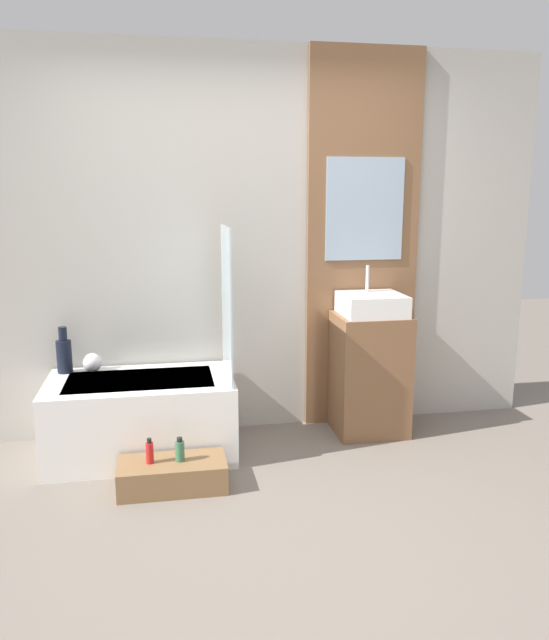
{
  "coord_description": "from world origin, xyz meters",
  "views": [
    {
      "loc": [
        -0.54,
        -2.65,
        1.67
      ],
      "look_at": [
        0.07,
        0.72,
        0.95
      ],
      "focal_mm": 35.0,
      "sensor_mm": 36.0,
      "label": 1
    }
  ],
  "objects_px": {
    "wooden_step_bench": "(173,475)",
    "bottle_soap_primary": "(150,452)",
    "sink": "(372,304)",
    "vase_round_light": "(92,363)",
    "vase_tall_dark": "(64,354)",
    "bathtub": "(142,417)",
    "bottle_soap_secondary": "(180,450)"
  },
  "relations": [
    {
      "from": "wooden_step_bench",
      "to": "vase_round_light",
      "type": "xyz_separation_m",
      "value": [
        -0.49,
        0.74,
        0.48
      ]
    },
    {
      "from": "bottle_soap_primary",
      "to": "vase_round_light",
      "type": "bearing_deg",
      "value": 116.3
    },
    {
      "from": "bathtub",
      "to": "bottle_soap_primary",
      "type": "distance_m",
      "value": 0.51
    },
    {
      "from": "vase_tall_dark",
      "to": "bottle_soap_secondary",
      "type": "bearing_deg",
      "value": -46.71
    },
    {
      "from": "vase_tall_dark",
      "to": "bottle_soap_primary",
      "type": "bearing_deg",
      "value": -54.28
    },
    {
      "from": "vase_tall_dark",
      "to": "vase_round_light",
      "type": "height_order",
      "value": "vase_tall_dark"
    },
    {
      "from": "sink",
      "to": "bottle_soap_secondary",
      "type": "relative_size",
      "value": 2.95
    },
    {
      "from": "bathtub",
      "to": "sink",
      "type": "xyz_separation_m",
      "value": [
        1.55,
        0.11,
        0.66
      ]
    },
    {
      "from": "bathtub",
      "to": "bottle_soap_secondary",
      "type": "height_order",
      "value": "bathtub"
    },
    {
      "from": "bathtub",
      "to": "vase_round_light",
      "type": "bearing_deg",
      "value": 143.7
    },
    {
      "from": "wooden_step_bench",
      "to": "vase_round_light",
      "type": "bearing_deg",
      "value": 123.39
    },
    {
      "from": "bathtub",
      "to": "vase_tall_dark",
      "type": "bearing_deg",
      "value": 153.68
    },
    {
      "from": "bathtub",
      "to": "vase_round_light",
      "type": "xyz_separation_m",
      "value": [
        -0.31,
        0.23,
        0.31
      ]
    },
    {
      "from": "wooden_step_bench",
      "to": "vase_tall_dark",
      "type": "distance_m",
      "value": 1.14
    },
    {
      "from": "vase_tall_dark",
      "to": "bottle_soap_primary",
      "type": "xyz_separation_m",
      "value": [
        0.54,
        -0.75,
        -0.4
      ]
    },
    {
      "from": "vase_round_light",
      "to": "bottle_soap_secondary",
      "type": "distance_m",
      "value": 0.97
    },
    {
      "from": "wooden_step_bench",
      "to": "bathtub",
      "type": "bearing_deg",
      "value": 109.27
    },
    {
      "from": "vase_tall_dark",
      "to": "vase_round_light",
      "type": "relative_size",
      "value": 2.48
    },
    {
      "from": "sink",
      "to": "bottle_soap_primary",
      "type": "xyz_separation_m",
      "value": [
        -1.49,
        -0.62,
        -0.68
      ]
    },
    {
      "from": "bathtub",
      "to": "bottle_soap_primary",
      "type": "xyz_separation_m",
      "value": [
        0.06,
        -0.51,
        -0.02
      ]
    },
    {
      "from": "bathtub",
      "to": "vase_tall_dark",
      "type": "xyz_separation_m",
      "value": [
        -0.48,
        0.24,
        0.37
      ]
    },
    {
      "from": "sink",
      "to": "vase_round_light",
      "type": "relative_size",
      "value": 3.36
    },
    {
      "from": "vase_round_light",
      "to": "bottle_soap_primary",
      "type": "bearing_deg",
      "value": -63.7
    },
    {
      "from": "sink",
      "to": "vase_round_light",
      "type": "distance_m",
      "value": 1.89
    },
    {
      "from": "vase_tall_dark",
      "to": "sink",
      "type": "bearing_deg",
      "value": -3.66
    },
    {
      "from": "vase_tall_dark",
      "to": "vase_round_light",
      "type": "xyz_separation_m",
      "value": [
        0.17,
        -0.01,
        -0.06
      ]
    },
    {
      "from": "wooden_step_bench",
      "to": "bottle_soap_primary",
      "type": "bearing_deg",
      "value": 180.0
    },
    {
      "from": "bathtub",
      "to": "sink",
      "type": "bearing_deg",
      "value": 4.0
    },
    {
      "from": "bottle_soap_primary",
      "to": "bottle_soap_secondary",
      "type": "xyz_separation_m",
      "value": [
        0.17,
        0.0,
        -0.0
      ]
    },
    {
      "from": "wooden_step_bench",
      "to": "sink",
      "type": "bearing_deg",
      "value": 24.35
    },
    {
      "from": "sink",
      "to": "vase_round_light",
      "type": "height_order",
      "value": "sink"
    },
    {
      "from": "vase_round_light",
      "to": "bottle_soap_primary",
      "type": "relative_size",
      "value": 0.84
    }
  ]
}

